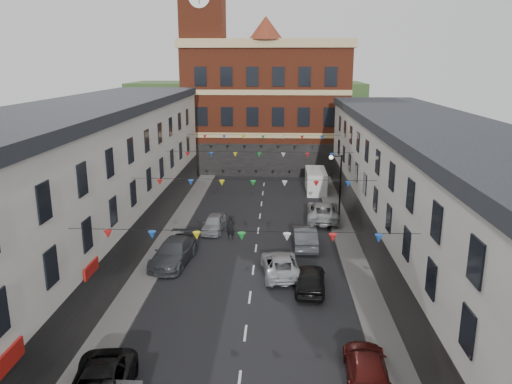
% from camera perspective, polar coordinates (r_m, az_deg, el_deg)
% --- Properties ---
extents(ground, '(160.00, 160.00, 0.00)m').
position_cam_1_polar(ground, '(29.99, -0.71, -11.95)').
color(ground, black).
rests_on(ground, ground).
extents(pavement_left, '(1.80, 64.00, 0.15)m').
position_cam_1_polar(pavement_left, '(32.83, -12.80, -9.74)').
color(pavement_left, '#605E5B').
rests_on(pavement_left, ground).
extents(pavement_right, '(1.80, 64.00, 0.15)m').
position_cam_1_polar(pavement_right, '(32.16, 12.07, -10.23)').
color(pavement_right, '#605E5B').
rests_on(pavement_right, ground).
extents(terrace_left, '(8.40, 56.00, 10.70)m').
position_cam_1_polar(terrace_left, '(31.85, -22.31, -1.17)').
color(terrace_left, beige).
rests_on(terrace_left, ground).
extents(terrace_right, '(8.40, 56.00, 9.70)m').
position_cam_1_polar(terrace_right, '(30.80, 21.84, -2.60)').
color(terrace_right, silver).
rests_on(terrace_right, ground).
extents(civic_building, '(20.60, 13.30, 18.50)m').
position_cam_1_polar(civic_building, '(64.95, 1.21, 9.97)').
color(civic_building, maroon).
rests_on(civic_building, ground).
extents(clock_tower, '(5.60, 5.60, 30.00)m').
position_cam_1_polar(clock_tower, '(62.45, -6.00, 15.95)').
color(clock_tower, maroon).
rests_on(clock_tower, ground).
extents(distant_hill, '(40.00, 14.00, 10.00)m').
position_cam_1_polar(distant_hill, '(89.34, -1.02, 9.23)').
color(distant_hill, '#294C23').
rests_on(distant_hill, ground).
extents(street_lamp, '(1.10, 0.36, 6.00)m').
position_cam_1_polar(street_lamp, '(42.16, 9.30, 1.40)').
color(street_lamp, black).
rests_on(street_lamp, ground).
extents(car_left_d, '(2.93, 5.80, 1.62)m').
position_cam_1_polar(car_left_d, '(34.83, -9.38, -6.80)').
color(car_left_d, '#404348').
rests_on(car_left_d, ground).
extents(car_left_e, '(1.89, 4.11, 1.36)m').
position_cam_1_polar(car_left_e, '(40.86, -4.83, -3.58)').
color(car_left_e, '#979BA0').
rests_on(car_left_e, ground).
extents(car_right_c, '(2.07, 4.56, 1.29)m').
position_cam_1_polar(car_right_c, '(23.37, 12.51, -18.89)').
color(car_right_c, '#511210').
rests_on(car_right_c, ground).
extents(car_right_d, '(2.08, 4.50, 1.49)m').
position_cam_1_polar(car_right_d, '(30.70, 6.23, -9.84)').
color(car_right_d, black).
rests_on(car_right_d, ground).
extents(car_right_e, '(1.83, 4.89, 1.60)m').
position_cam_1_polar(car_right_e, '(37.51, 5.55, -5.10)').
color(car_right_e, '#414347').
rests_on(car_right_e, ground).
extents(car_right_f, '(3.07, 6.04, 1.63)m').
position_cam_1_polar(car_right_f, '(43.83, 7.62, -2.21)').
color(car_right_f, '#A9ACAE').
rests_on(car_right_f, ground).
extents(moving_car, '(2.85, 5.20, 1.38)m').
position_cam_1_polar(moving_car, '(32.72, 2.81, -8.28)').
color(moving_car, silver).
rests_on(moving_car, ground).
extents(white_van, '(2.08, 5.32, 2.34)m').
position_cam_1_polar(white_van, '(53.39, 6.84, 1.27)').
color(white_van, silver).
rests_on(white_van, ground).
extents(pedestrian, '(0.75, 0.54, 1.91)m').
position_cam_1_polar(pedestrian, '(38.87, -2.93, -4.09)').
color(pedestrian, black).
rests_on(pedestrian, ground).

